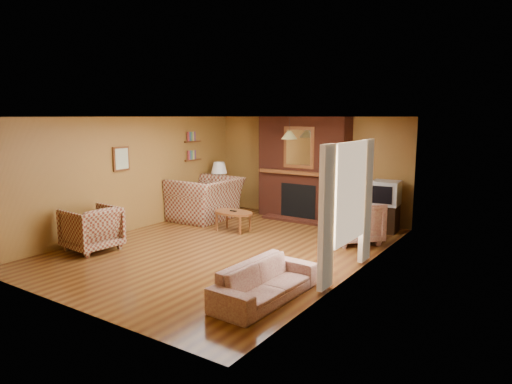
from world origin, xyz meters
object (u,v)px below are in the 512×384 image
Objects in this scene: fireplace at (303,169)px; floral_armchair at (355,221)px; coffee_table at (233,214)px; table_lamp at (219,174)px; plaid_armchair at (91,228)px; floral_sofa at (265,282)px; tv_stand at (385,218)px; crt_tv at (386,193)px; side_table at (219,200)px; plaid_loveseat at (206,199)px.

fireplace is 2.38m from floral_armchair.
table_lamp is (-1.48, 1.40, 0.60)m from coffee_table.
fireplace is at bearing 161.03° from plaid_armchair.
fireplace reaches higher than floral_sofa.
plaid_armchair is at bearing -136.68° from tv_stand.
coffee_table is (-2.45, -0.62, -0.04)m from floral_armchair.
fireplace is 4.19× the size of tv_stand.
floral_armchair is at bearing -101.27° from crt_tv.
crt_tv reaches higher than tv_stand.
coffee_table is at bearing -107.85° from fireplace.
side_table is at bearing 46.65° from floral_sofa.
fireplace is 2.09m from crt_tv.
table_lamp is at bearing 31.76° from floral_armchair.
plaid_armchair reaches higher than side_table.
crt_tv is at bearing 105.36° from plaid_loveseat.
table_lamp reaches higher than plaid_armchair.
side_table is at bearing -164.99° from plaid_loveseat.
floral_armchair is 2.53m from coffee_table.
floral_sofa is 2.94× the size of tv_stand.
fireplace is at bearing 171.24° from tv_stand.
table_lamp reaches higher than floral_armchair.
plaid_loveseat is at bearing 43.94° from floral_armchair.
coffee_table is 1.53× the size of crt_tv.
crt_tv reaches higher than floral_armchair.
plaid_armchair is 2.86m from coffee_table.
fireplace is 2.62× the size of floral_armchair.
floral_sofa is at bearing -91.94° from crt_tv.
tv_stand is at bearing 141.56° from plaid_armchair.
fireplace reaches higher than tv_stand.
fireplace is 3.61× the size of table_lamp.
fireplace is at bearing 14.29° from side_table.
side_table is at bearing -165.71° from fireplace.
coffee_table is (1.23, -0.56, -0.11)m from plaid_loveseat.
plaid_loveseat reaches higher than floral_sofa.
tv_stand is at bearing 105.43° from plaid_loveseat.
fireplace is 2.24m from tv_stand.
plaid_loveseat is 2.27× the size of table_lamp.
plaid_loveseat is 2.63× the size of tv_stand.
coffee_table is 2.04m from side_table.
floral_sofa is at bearing 92.18° from plaid_armchair.
coffee_table is at bearing -43.47° from side_table.
fireplace is at bearing 7.25° from floral_armchair.
floral_armchair is at bearing -11.22° from side_table.
fireplace is at bearing 72.15° from coffee_table.
coffee_table is 1.58× the size of tv_stand.
plaid_loveseat reaches higher than plaid_armchair.
side_table is at bearing -178.79° from tv_stand.
crt_tv is (4.15, 0.34, -0.15)m from table_lamp.
table_lamp is at bearing 46.65° from floral_sofa.
floral_sofa is at bearing -67.68° from fireplace.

